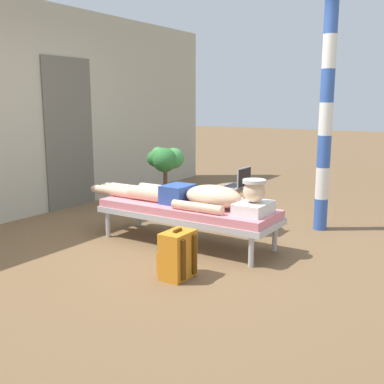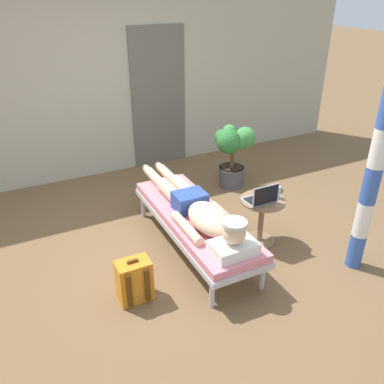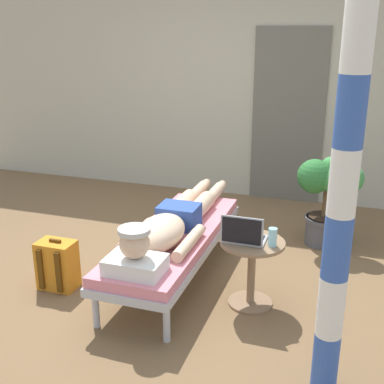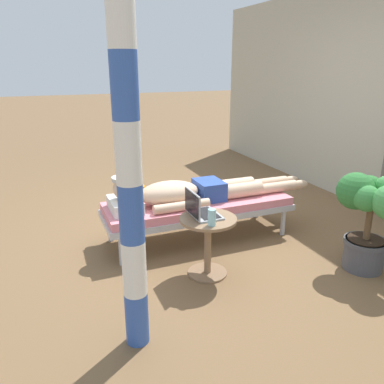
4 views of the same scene
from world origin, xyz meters
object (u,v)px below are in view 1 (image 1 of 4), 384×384
object	(u,v)px
backpack	(177,255)
potted_plant	(166,171)
person_reclining	(194,196)
drink_glass	(246,179)
side_table	(237,201)
porch_post	(326,119)
lounge_chair	(187,211)
laptop	(239,182)

from	to	relation	value
backpack	potted_plant	size ratio (longest dim) A/B	0.49
person_reclining	drink_glass	bearing A→B (deg)	-10.97
potted_plant	side_table	bearing A→B (deg)	-108.32
porch_post	lounge_chair	bearing A→B (deg)	142.97
person_reclining	side_table	size ratio (longest dim) A/B	4.15
backpack	potted_plant	distance (m)	2.53
lounge_chair	potted_plant	xyz separation A→B (m)	(1.13, 1.09, 0.19)
side_table	person_reclining	bearing A→B (deg)	169.61
lounge_chair	porch_post	distance (m)	1.88
lounge_chair	person_reclining	xyz separation A→B (m)	(0.00, -0.08, 0.17)
drink_glass	backpack	xyz separation A→B (m)	(-1.69, -0.21, -0.39)
drink_glass	backpack	world-z (taller)	drink_glass
laptop	backpack	bearing A→B (deg)	-172.47
potted_plant	porch_post	xyz separation A→B (m)	(0.17, -2.08, 0.73)
person_reclining	lounge_chair	bearing A→B (deg)	90.00
person_reclining	laptop	size ratio (longest dim) A/B	7.00
potted_plant	porch_post	size ratio (longest dim) A/B	0.34
person_reclining	side_table	xyz separation A→B (m)	(0.70, -0.13, -0.16)
backpack	drink_glass	bearing A→B (deg)	7.10
laptop	lounge_chair	bearing A→B (deg)	157.83
backpack	potted_plant	xyz separation A→B (m)	(1.97, 1.55, 0.34)
person_reclining	potted_plant	bearing A→B (deg)	46.07
potted_plant	person_reclining	bearing A→B (deg)	-133.93
side_table	potted_plant	xyz separation A→B (m)	(0.43, 1.30, 0.18)
lounge_chair	laptop	size ratio (longest dim) A/B	6.21
laptop	porch_post	bearing A→B (deg)	-47.40
laptop	potted_plant	distance (m)	1.44
lounge_chair	side_table	world-z (taller)	side_table
side_table	laptop	size ratio (longest dim) A/B	1.69
person_reclining	drink_glass	distance (m)	0.87
person_reclining	side_table	bearing A→B (deg)	-10.39
lounge_chair	backpack	distance (m)	0.96
drink_glass	porch_post	bearing A→B (deg)	-58.34
side_table	lounge_chair	bearing A→B (deg)	163.34
side_table	drink_glass	world-z (taller)	drink_glass
backpack	potted_plant	world-z (taller)	potted_plant
laptop	drink_glass	size ratio (longest dim) A/B	2.28
laptop	porch_post	distance (m)	1.20
porch_post	backpack	bearing A→B (deg)	166.12
laptop	potted_plant	world-z (taller)	potted_plant
drink_glass	person_reclining	bearing A→B (deg)	169.03
drink_glass	laptop	bearing A→B (deg)	-175.95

